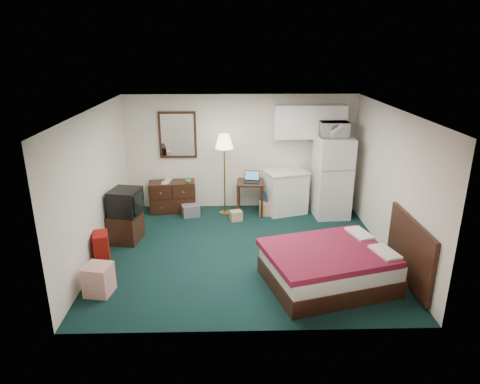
{
  "coord_description": "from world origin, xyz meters",
  "views": [
    {
      "loc": [
        -0.25,
        -6.85,
        3.51
      ],
      "look_at": [
        -0.07,
        0.21,
        1.04
      ],
      "focal_mm": 32.0,
      "sensor_mm": 36.0,
      "label": 1
    }
  ],
  "objects_px": {
    "kitchen_counter": "(285,192)",
    "tv_stand": "(125,227)",
    "suitcase": "(102,250)",
    "fridge": "(332,177)",
    "dresser": "(173,196)",
    "floor_lamp": "(225,175)",
    "bed": "(328,267)",
    "desk": "(250,197)"
  },
  "relations": [
    {
      "from": "dresser",
      "to": "floor_lamp",
      "type": "height_order",
      "value": "floor_lamp"
    },
    {
      "from": "floor_lamp",
      "to": "tv_stand",
      "type": "relative_size",
      "value": 2.95
    },
    {
      "from": "kitchen_counter",
      "to": "suitcase",
      "type": "distance_m",
      "value": 4.07
    },
    {
      "from": "floor_lamp",
      "to": "kitchen_counter",
      "type": "height_order",
      "value": "floor_lamp"
    },
    {
      "from": "desk",
      "to": "fridge",
      "type": "height_order",
      "value": "fridge"
    },
    {
      "from": "floor_lamp",
      "to": "suitcase",
      "type": "relative_size",
      "value": 2.9
    },
    {
      "from": "bed",
      "to": "kitchen_counter",
      "type": "bearing_deg",
      "value": 79.73
    },
    {
      "from": "kitchen_counter",
      "to": "tv_stand",
      "type": "xyz_separation_m",
      "value": [
        -3.17,
        -1.36,
        -0.18
      ]
    },
    {
      "from": "floor_lamp",
      "to": "tv_stand",
      "type": "height_order",
      "value": "floor_lamp"
    },
    {
      "from": "dresser",
      "to": "bed",
      "type": "relative_size",
      "value": 0.55
    },
    {
      "from": "floor_lamp",
      "to": "dresser",
      "type": "bearing_deg",
      "value": 171.51
    },
    {
      "from": "dresser",
      "to": "kitchen_counter",
      "type": "relative_size",
      "value": 1.09
    },
    {
      "from": "tv_stand",
      "to": "suitcase",
      "type": "height_order",
      "value": "suitcase"
    },
    {
      "from": "dresser",
      "to": "suitcase",
      "type": "height_order",
      "value": "dresser"
    },
    {
      "from": "dresser",
      "to": "suitcase",
      "type": "relative_size",
      "value": 1.64
    },
    {
      "from": "dresser",
      "to": "tv_stand",
      "type": "xyz_separation_m",
      "value": [
        -0.71,
        -1.48,
        -0.06
      ]
    },
    {
      "from": "bed",
      "to": "tv_stand",
      "type": "relative_size",
      "value": 3.04
    },
    {
      "from": "desk",
      "to": "bed",
      "type": "xyz_separation_m",
      "value": [
        1.05,
        -2.95,
        -0.07
      ]
    },
    {
      "from": "kitchen_counter",
      "to": "tv_stand",
      "type": "distance_m",
      "value": 3.45
    },
    {
      "from": "floor_lamp",
      "to": "suitcase",
      "type": "height_order",
      "value": "floor_lamp"
    },
    {
      "from": "kitchen_counter",
      "to": "bed",
      "type": "xyz_separation_m",
      "value": [
        0.29,
        -3.0,
        -0.16
      ]
    },
    {
      "from": "desk",
      "to": "tv_stand",
      "type": "xyz_separation_m",
      "value": [
        -2.4,
        -1.31,
        -0.09
      ]
    },
    {
      "from": "fridge",
      "to": "dresser",
      "type": "bearing_deg",
      "value": 169.55
    },
    {
      "from": "desk",
      "to": "floor_lamp",
      "type": "bearing_deg",
      "value": -175.73
    },
    {
      "from": "kitchen_counter",
      "to": "fridge",
      "type": "relative_size",
      "value": 0.53
    },
    {
      "from": "kitchen_counter",
      "to": "fridge",
      "type": "xyz_separation_m",
      "value": [
        0.94,
        -0.23,
        0.4
      ]
    },
    {
      "from": "fridge",
      "to": "bed",
      "type": "height_order",
      "value": "fridge"
    },
    {
      "from": "dresser",
      "to": "tv_stand",
      "type": "bearing_deg",
      "value": -122.05
    },
    {
      "from": "desk",
      "to": "suitcase",
      "type": "bearing_deg",
      "value": -133.61
    },
    {
      "from": "suitcase",
      "to": "fridge",
      "type": "bearing_deg",
      "value": 11.68
    },
    {
      "from": "dresser",
      "to": "bed",
      "type": "xyz_separation_m",
      "value": [
        2.74,
        -3.12,
        -0.05
      ]
    },
    {
      "from": "desk",
      "to": "fridge",
      "type": "xyz_separation_m",
      "value": [
        1.71,
        -0.18,
        0.49
      ]
    },
    {
      "from": "desk",
      "to": "suitcase",
      "type": "height_order",
      "value": "desk"
    },
    {
      "from": "floor_lamp",
      "to": "desk",
      "type": "bearing_deg",
      "value": -0.0
    },
    {
      "from": "floor_lamp",
      "to": "kitchen_counter",
      "type": "xyz_separation_m",
      "value": [
        1.31,
        0.05,
        -0.42
      ]
    },
    {
      "from": "kitchen_counter",
      "to": "bed",
      "type": "distance_m",
      "value": 3.01
    },
    {
      "from": "floor_lamp",
      "to": "fridge",
      "type": "bearing_deg",
      "value": -4.5
    },
    {
      "from": "fridge",
      "to": "kitchen_counter",
      "type": "bearing_deg",
      "value": 161.75
    },
    {
      "from": "floor_lamp",
      "to": "tv_stand",
      "type": "bearing_deg",
      "value": -144.73
    },
    {
      "from": "dresser",
      "to": "kitchen_counter",
      "type": "xyz_separation_m",
      "value": [
        2.46,
        -0.12,
        0.11
      ]
    },
    {
      "from": "dresser",
      "to": "fridge",
      "type": "relative_size",
      "value": 0.58
    },
    {
      "from": "bed",
      "to": "dresser",
      "type": "bearing_deg",
      "value": 115.64
    }
  ]
}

